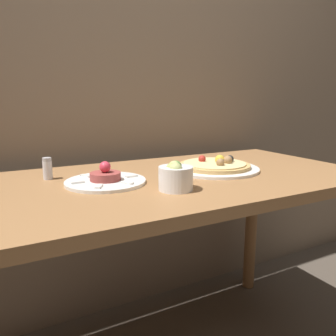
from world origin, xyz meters
TOP-DOWN VIEW (x-y plane):
  - back_wall at (0.00, 0.82)m, footprint 8.00×0.05m
  - dining_table at (0.00, 0.35)m, footprint 1.42×0.70m
  - pizza_plate at (0.21, 0.37)m, footprint 0.33×0.33m
  - tartare_plate at (-0.21, 0.37)m, footprint 0.25×0.25m
  - small_bowl at (-0.06, 0.20)m, footprint 0.10×0.10m
  - salt_shaker at (-0.36, 0.51)m, footprint 0.03×0.03m

SIDE VIEW (x-z plane):
  - dining_table at x=0.00m, z-range 0.27..1.02m
  - tartare_plate at x=-0.21m, z-range 0.73..0.80m
  - pizza_plate at x=0.21m, z-range 0.74..0.79m
  - salt_shaker at x=-0.36m, z-range 0.75..0.82m
  - small_bowl at x=-0.06m, z-range 0.75..0.83m
  - back_wall at x=0.00m, z-range 0.00..2.60m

